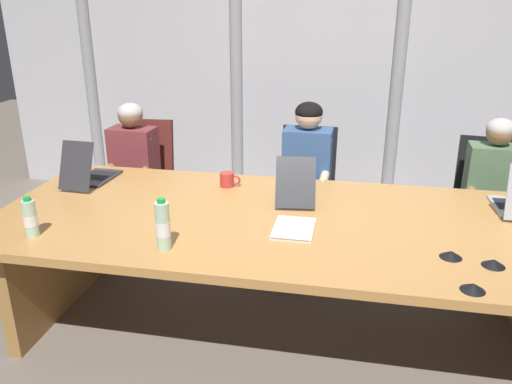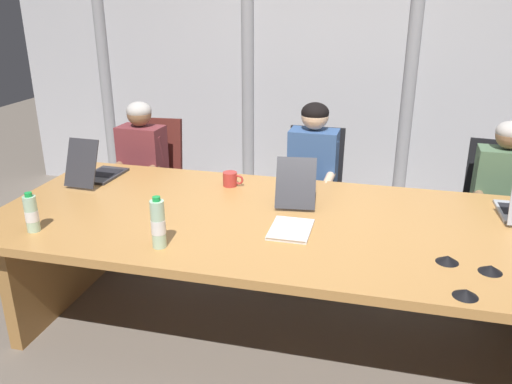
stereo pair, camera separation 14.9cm
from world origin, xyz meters
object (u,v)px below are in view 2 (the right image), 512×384
(person_left_mid, at_px, (311,174))
(coffee_mug_far, at_px, (231,179))
(office_chair_center, at_px, (491,225))
(water_bottle_primary, at_px, (158,224))
(spiral_notepad, at_px, (291,230))
(office_chair_left_mid, at_px, (311,207))
(laptop_left_end, at_px, (97,171))
(laptop_left_mid, at_px, (297,189))
(conference_mic_left_side, at_px, (466,293))
(office_chair_left_end, at_px, (154,192))
(water_bottle_secondary, at_px, (32,214))
(person_center, at_px, (502,195))
(conference_mic_right_side, at_px, (448,259))
(conference_mic_middle, at_px, (491,269))
(person_left_end, at_px, (137,165))

(person_left_mid, height_order, coffee_mug_far, person_left_mid)
(office_chair_center, relative_size, person_left_mid, 0.78)
(water_bottle_primary, bearing_deg, spiral_notepad, 29.39)
(office_chair_left_mid, bearing_deg, person_left_mid, 3.55)
(laptop_left_end, xyz_separation_m, laptop_left_mid, (1.41, 0.00, -0.00))
(conference_mic_left_side, relative_size, spiral_notepad, 0.36)
(office_chair_left_mid, xyz_separation_m, person_left_mid, (0.01, -0.16, 0.33))
(office_chair_left_end, height_order, water_bottle_secondary, office_chair_left_end)
(person_center, height_order, conference_mic_right_side, person_center)
(laptop_left_end, height_order, person_left_mid, person_left_mid)
(office_chair_center, distance_m, person_left_mid, 1.38)
(laptop_left_end, relative_size, conference_mic_right_side, 4.36)
(person_left_mid, relative_size, water_bottle_primary, 4.43)
(person_left_mid, xyz_separation_m, coffee_mug_far, (-0.48, -0.49, 0.09))
(coffee_mug_far, height_order, conference_mic_middle, coffee_mug_far)
(office_chair_left_mid, distance_m, person_center, 1.38)
(water_bottle_secondary, bearing_deg, spiral_notepad, 13.96)
(office_chair_left_end, height_order, person_center, person_center)
(person_left_mid, distance_m, conference_mic_middle, 1.67)
(office_chair_left_mid, height_order, spiral_notepad, office_chair_left_mid)
(office_chair_center, xyz_separation_m, water_bottle_secondary, (-2.64, -1.60, 0.48))
(office_chair_center, bearing_deg, conference_mic_left_side, -7.58)
(conference_mic_middle, bearing_deg, conference_mic_right_side, 164.65)
(office_chair_left_end, relative_size, conference_mic_middle, 8.82)
(person_left_end, distance_m, water_bottle_secondary, 1.45)
(water_bottle_secondary, bearing_deg, office_chair_left_mid, 50.73)
(person_left_end, relative_size, water_bottle_secondary, 5.17)
(conference_mic_middle, bearing_deg, water_bottle_secondary, -176.95)
(laptop_left_mid, height_order, coffee_mug_far, laptop_left_mid)
(conference_mic_left_side, bearing_deg, laptop_left_mid, 132.97)
(person_left_end, bearing_deg, water_bottle_primary, 33.60)
(office_chair_center, relative_size, water_bottle_primary, 3.47)
(coffee_mug_far, bearing_deg, person_left_end, 152.60)
(laptop_left_mid, bearing_deg, conference_mic_middle, -131.72)
(person_left_end, distance_m, spiral_notepad, 1.83)
(person_center, bearing_deg, laptop_left_mid, -64.13)
(water_bottle_primary, bearing_deg, office_chair_left_end, 116.50)
(water_bottle_secondary, height_order, conference_mic_middle, water_bottle_secondary)
(laptop_left_mid, bearing_deg, coffee_mug_far, 70.25)
(water_bottle_primary, relative_size, water_bottle_secondary, 1.23)
(person_left_end, xyz_separation_m, person_left_mid, (1.41, 0.01, 0.03))
(laptop_left_end, distance_m, office_chair_left_end, 0.87)
(conference_mic_middle, bearing_deg, person_left_mid, 128.21)
(coffee_mug_far, bearing_deg, office_chair_left_end, 144.00)
(water_bottle_secondary, relative_size, conference_mic_middle, 2.04)
(office_chair_center, relative_size, conference_mic_right_side, 8.69)
(water_bottle_secondary, height_order, coffee_mug_far, water_bottle_secondary)
(laptop_left_end, height_order, office_chair_center, laptop_left_end)
(laptop_left_mid, xyz_separation_m, conference_mic_middle, (1.04, -0.72, -0.04))
(office_chair_left_end, height_order, spiral_notepad, office_chair_left_end)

